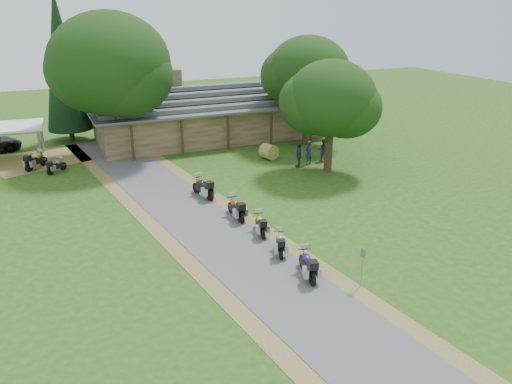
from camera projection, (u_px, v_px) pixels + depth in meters
name	position (u px, v px, depth m)	size (l,w,h in m)	color
ground	(256.00, 267.00, 23.47)	(120.00, 120.00, 0.00)	#224814
driveway	(217.00, 235.00, 26.71)	(46.00, 46.00, 0.00)	#4F4F52
lodge	(211.00, 111.00, 45.41)	(21.40, 9.40, 4.90)	brown
carport	(1.00, 144.00, 38.89)	(6.39, 4.26, 2.77)	white
motorcycle_row_a	(307.00, 263.00, 22.47)	(1.97, 0.64, 1.35)	navy
motorcycle_row_b	(280.00, 242.00, 24.64)	(1.72, 0.56, 1.17)	#96989C
motorcycle_row_c	(260.00, 223.00, 26.71)	(1.77, 0.58, 1.21)	gold
motorcycle_row_d	(236.00, 207.00, 28.64)	(1.99, 0.65, 1.36)	#B93E15
motorcycle_row_e	(203.00, 186.00, 31.74)	(2.12, 0.69, 1.45)	black
motorcycle_carport_a	(36.00, 160.00, 37.25)	(2.03, 0.66, 1.39)	gold
motorcycle_carport_b	(56.00, 165.00, 36.47)	(1.65, 0.54, 1.13)	gray
person_a	(309.00, 151.00, 38.24)	(0.61, 0.44, 2.13)	#2A3253
person_b	(323.00, 148.00, 39.05)	(0.59, 0.43, 2.09)	#2A3253
person_c	(299.00, 153.00, 37.49)	(0.62, 0.45, 2.19)	#2A3253
hay_bale	(269.00, 152.00, 39.62)	(1.21, 1.21, 1.11)	olive
sign_post	(362.00, 268.00, 21.52)	(0.34, 0.06, 1.89)	gray
oak_lodge_left	(112.00, 83.00, 37.93)	(9.14, 9.14, 11.92)	#14340F
oak_lodge_right	(308.00, 86.00, 42.31)	(6.97, 6.97, 10.15)	#14340F
oak_driveway	(330.00, 113.00, 35.29)	(6.35, 6.35, 8.73)	#14340F
cedar_near	(63.00, 67.00, 43.02)	(3.88, 3.88, 12.94)	black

